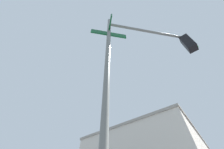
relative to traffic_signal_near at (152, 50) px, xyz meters
name	(u,v)px	position (x,y,z in m)	size (l,w,h in m)	color
traffic_signal_near	(152,50)	(0.00, 0.00, 0.00)	(2.51, 2.75, 6.18)	slate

